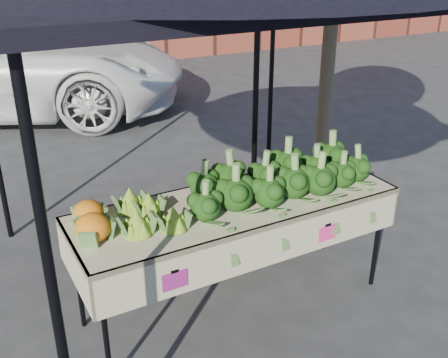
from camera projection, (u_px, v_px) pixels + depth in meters
The scene contains 7 objects.
ground at pixel (248, 292), 4.35m from camera, with size 90.00×90.00×0.00m, color #29292C.
table at pixel (236, 255), 4.03m from camera, with size 2.42×0.87×0.90m.
canopy at pixel (210, 122), 4.02m from camera, with size 3.16×3.16×2.74m, color black, non-canonical shape.
broccoli_heap at pixel (278, 173), 3.95m from camera, with size 1.57×0.60×0.29m, color #16350C.
romanesco_cluster at pixel (147, 206), 3.55m from camera, with size 0.45×0.59×0.22m, color #84B02D.
cauliflower_pair at pixel (90, 217), 3.43m from camera, with size 0.25×0.45×0.20m, color orange.
street_tree at pixel (330, 34), 4.70m from camera, with size 1.89×1.89×3.72m, color #1E4C14, non-canonical shape.
Camera 1 is at (-1.80, -3.09, 2.66)m, focal length 42.84 mm.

